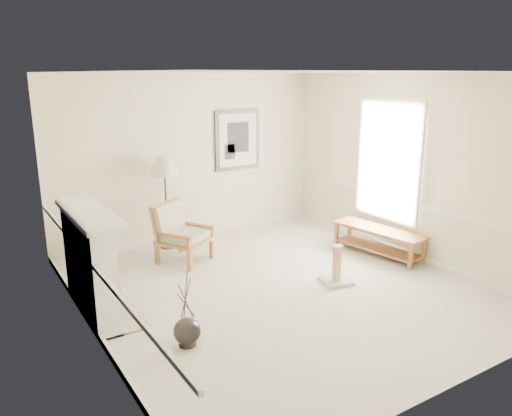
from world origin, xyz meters
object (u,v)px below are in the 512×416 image
(floor_lamp, at_px, (164,168))
(scratching_post, at_px, (336,271))
(bench, at_px, (378,237))
(armchair, at_px, (179,230))
(floor_vase, at_px, (187,332))

(floor_lamp, relative_size, scratching_post, 2.82)
(scratching_post, bearing_deg, bench, 21.06)
(floor_lamp, relative_size, bench, 0.96)
(bench, height_order, scratching_post, scratching_post)
(armchair, bearing_deg, floor_vase, -141.90)
(armchair, bearing_deg, scratching_post, -82.98)
(floor_lamp, xyz_separation_m, bench, (2.78, -2.17, -1.07))
(floor_vase, bearing_deg, floor_lamp, 71.16)
(floor_vase, height_order, bench, floor_vase)
(floor_vase, bearing_deg, scratching_post, 9.74)
(bench, bearing_deg, scratching_post, -158.94)
(floor_vase, distance_m, floor_lamp, 3.51)
(floor_vase, distance_m, armchair, 2.66)
(floor_lamp, height_order, scratching_post, floor_lamp)
(floor_vase, relative_size, floor_lamp, 0.56)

